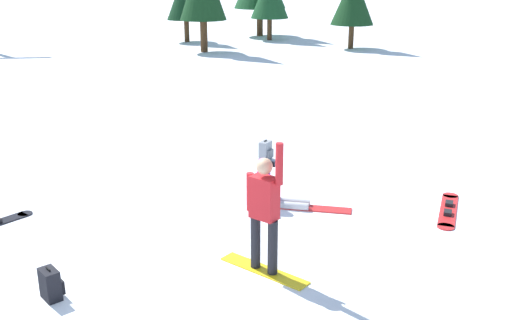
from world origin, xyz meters
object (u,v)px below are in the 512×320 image
backpack_grey (266,151)px  snowboarder_foreground (264,211)px  backpack_black (51,284)px  snowboarder_midground (272,190)px  loose_snowboard_far_spare (448,210)px

backpack_grey → snowboarder_foreground: bearing=-98.0°
backpack_grey → backpack_black: bearing=-123.5°
backpack_black → backpack_grey: 6.77m
snowboarder_midground → backpack_grey: (0.26, 2.78, -0.11)m
snowboarder_midground → loose_snowboard_far_spare: size_ratio=1.04×
snowboarder_midground → backpack_grey: size_ratio=3.90×
snowboarder_midground → backpack_grey: 2.79m
loose_snowboard_far_spare → backpack_black: backpack_black is taller
snowboarder_midground → loose_snowboard_far_spare: bearing=-11.2°
snowboarder_midground → snowboarder_foreground: bearing=-100.9°
loose_snowboard_far_spare → backpack_black: (-6.71, -2.23, 0.19)m
snowboarder_midground → loose_snowboard_far_spare: (3.24, -0.64, -0.30)m
snowboarder_foreground → backpack_grey: (0.74, 5.25, -0.76)m
backpack_black → backpack_grey: bearing=56.5°
snowboarder_foreground → snowboarder_midground: size_ratio=1.12×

